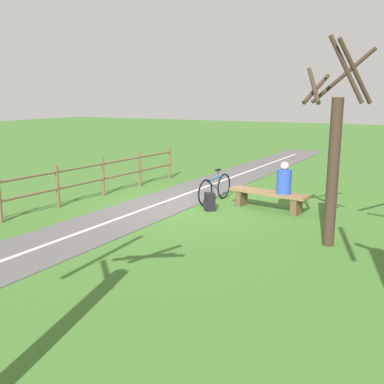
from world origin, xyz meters
TOP-DOWN VIEW (x-y plane):
  - ground_plane at (0.00, 0.00)m, footprint 80.00×80.00m
  - paved_path at (0.85, 4.00)m, footprint 3.37×36.05m
  - path_centre_line at (0.85, 4.00)m, footprint 1.42×31.98m
  - bench at (-2.08, -0.67)m, footprint 2.13×0.77m
  - person_seated at (-2.50, -0.60)m, footprint 0.42×0.42m
  - bicycle at (-0.52, -0.80)m, footprint 0.19×1.74m
  - backpack at (-0.78, 0.08)m, footprint 0.35×0.36m
  - fence_roadside at (2.83, 1.66)m, footprint 0.91×10.09m
  - tree_far_right at (-3.98, 1.42)m, footprint 1.24×1.26m

SIDE VIEW (x-z plane):
  - ground_plane at x=0.00m, z-range 0.00..0.00m
  - paved_path at x=0.85m, z-range 0.00..0.02m
  - path_centre_line at x=0.85m, z-range 0.02..0.02m
  - backpack at x=-0.78m, z-range 0.00..0.45m
  - bench at x=-2.08m, z-range 0.10..0.59m
  - bicycle at x=-0.52m, z-range -0.07..0.83m
  - fence_roadside at x=2.83m, z-range 0.10..1.21m
  - person_seated at x=-2.50m, z-range 0.43..1.22m
  - tree_far_right at x=-3.98m, z-range -0.15..3.72m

